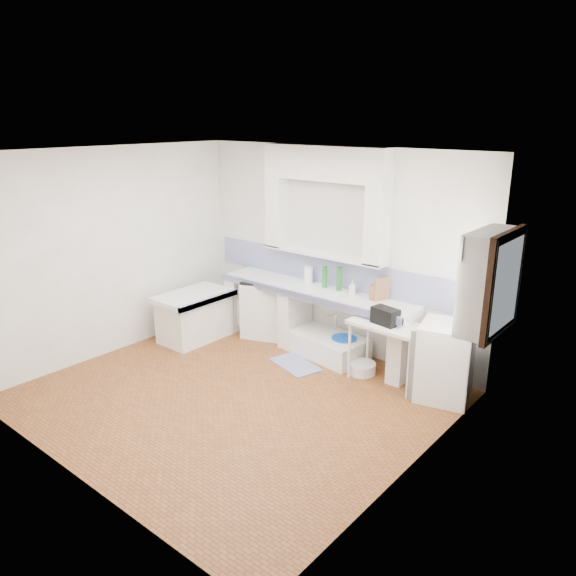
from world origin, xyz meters
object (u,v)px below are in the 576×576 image
Objects in this scene: sink at (326,345)px; fridge at (445,362)px; side_table at (387,353)px; stove at (265,308)px.

sink is 1.81m from fridge.
stove is at bearing 176.29° from side_table.
sink is at bearing 171.61° from side_table.
fridge is (0.72, 0.08, 0.07)m from side_table.
stove is 2.92m from fridge.
fridge is at bearing 7.82° from side_table.
sink is (1.14, -0.02, -0.28)m from stove.
sink is 1.10m from side_table.
fridge reaches higher than sink.
side_table is at bearing -26.54° from stove.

